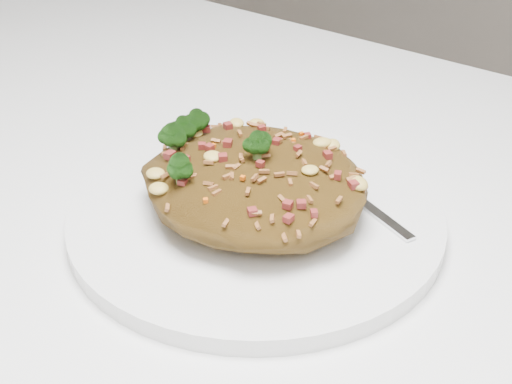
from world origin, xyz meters
TOP-DOWN VIEW (x-y plane):
  - dining_table at (0.00, 0.00)m, footprint 1.20×0.80m
  - plate at (0.06, -0.01)m, footprint 0.29×0.29m
  - fried_rice at (0.06, -0.01)m, footprint 0.18×0.16m
  - fork at (0.11, 0.05)m, footprint 0.16×0.07m

SIDE VIEW (x-z plane):
  - dining_table at x=0.00m, z-range 0.28..1.03m
  - plate at x=0.06m, z-range 0.75..0.76m
  - fork at x=0.11m, z-range 0.76..0.77m
  - fried_rice at x=0.06m, z-range 0.76..0.83m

